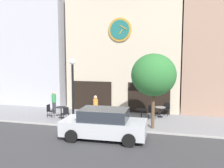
{
  "coord_description": "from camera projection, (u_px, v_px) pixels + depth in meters",
  "views": [
    {
      "loc": [
        4.05,
        -12.78,
        4.1
      ],
      "look_at": [
        0.11,
        2.41,
        2.4
      ],
      "focal_mm": 37.9,
      "sensor_mm": 36.0,
      "label": 1
    }
  ],
  "objects": [
    {
      "name": "neighbor_building_right",
      "position": [
        224.0,
        16.0,
        17.4
      ],
      "size": [
        5.9,
        3.53,
        14.43
      ],
      "color": "#9E7A66",
      "rests_on": "ground_plane"
    },
    {
      "name": "cafe_chair_corner",
      "position": [
        167.0,
        108.0,
        17.09
      ],
      "size": [
        0.52,
        0.52,
        0.9
      ],
      "color": "black",
      "rests_on": "ground_plane"
    },
    {
      "name": "street_tree",
      "position": [
        154.0,
        75.0,
        13.63
      ],
      "size": [
        2.6,
        2.34,
        4.39
      ],
      "color": "brown",
      "rests_on": "ground_plane"
    },
    {
      "name": "cafe_chair_near_tree",
      "position": [
        94.0,
        106.0,
        17.67
      ],
      "size": [
        0.42,
        0.42,
        0.9
      ],
      "color": "black",
      "rests_on": "ground_plane"
    },
    {
      "name": "cafe_chair_near_lamp",
      "position": [
        50.0,
        110.0,
        16.48
      ],
      "size": [
        0.42,
        0.42,
        0.9
      ],
      "color": "black",
      "rests_on": "ground_plane"
    },
    {
      "name": "cafe_table_near_door",
      "position": [
        160.0,
        110.0,
        16.54
      ],
      "size": [
        0.73,
        0.73,
        0.72
      ],
      "color": "black",
      "rests_on": "ground_plane"
    },
    {
      "name": "neighbor_building_left",
      "position": [
        35.0,
        43.0,
        21.53
      ],
      "size": [
        6.59,
        3.49,
        11.02
      ],
      "color": "#B2B2BC",
      "rests_on": "ground_plane"
    },
    {
      "name": "pedestrian_green",
      "position": [
        54.0,
        102.0,
        17.6
      ],
      "size": [
        0.43,
        0.43,
        1.67
      ],
      "color": "#2D2D38",
      "rests_on": "ground_plane"
    },
    {
      "name": "cafe_chair_outer",
      "position": [
        151.0,
        111.0,
        16.16
      ],
      "size": [
        0.56,
        0.56,
        0.9
      ],
      "color": "black",
      "rests_on": "ground_plane"
    },
    {
      "name": "cafe_table_rightmost",
      "position": [
        142.0,
        112.0,
        15.66
      ],
      "size": [
        0.79,
        0.79,
        0.76
      ],
      "color": "black",
      "rests_on": "ground_plane"
    },
    {
      "name": "parked_car_silver",
      "position": [
        104.0,
        124.0,
        12.08
      ],
      "size": [
        4.36,
        2.14,
        1.55
      ],
      "color": "#B7BABF",
      "rests_on": "ground_plane"
    },
    {
      "name": "cafe_chair_right_end",
      "position": [
        65.0,
        113.0,
        15.62
      ],
      "size": [
        0.56,
        0.56,
        0.9
      ],
      "color": "black",
      "rests_on": "ground_plane"
    },
    {
      "name": "street_lamp",
      "position": [
        73.0,
        91.0,
        14.63
      ],
      "size": [
        0.36,
        0.36,
        4.08
      ],
      "color": "black",
      "rests_on": "ground_plane"
    },
    {
      "name": "cafe_table_center_right",
      "position": [
        113.0,
        112.0,
        16.03
      ],
      "size": [
        0.61,
        0.61,
        0.72
      ],
      "color": "black",
      "rests_on": "ground_plane"
    },
    {
      "name": "cafe_table_near_curb",
      "position": [
        88.0,
        109.0,
        16.94
      ],
      "size": [
        0.72,
        0.72,
        0.72
      ],
      "color": "black",
      "rests_on": "ground_plane"
    },
    {
      "name": "pedestrian_orange",
      "position": [
        96.0,
        108.0,
        15.62
      ],
      "size": [
        0.36,
        0.36,
        1.67
      ],
      "color": "#2D2D38",
      "rests_on": "ground_plane"
    },
    {
      "name": "cafe_table_center",
      "position": [
        61.0,
        110.0,
        16.36
      ],
      "size": [
        0.74,
        0.74,
        0.76
      ],
      "color": "black",
      "rests_on": "ground_plane"
    },
    {
      "name": "ground_plane",
      "position": [
        94.0,
        135.0,
        12.74
      ],
      "size": [
        26.45,
        11.78,
        0.13
      ],
      "color": "gray"
    },
    {
      "name": "clock_building",
      "position": [
        124.0,
        36.0,
        19.04
      ],
      "size": [
        8.9,
        4.11,
        11.48
      ],
      "color": "beige",
      "rests_on": "ground_plane"
    }
  ]
}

